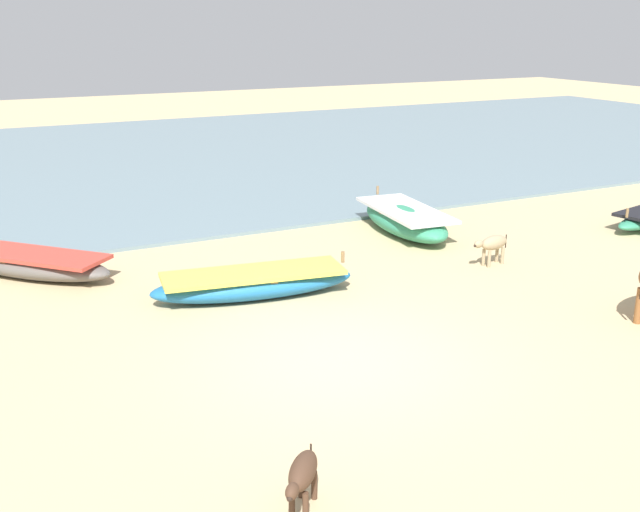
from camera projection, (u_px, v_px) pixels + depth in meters
name	position (u px, v px, depth m)	size (l,w,h in m)	color
ground	(342.00, 359.00, 10.61)	(80.00, 80.00, 0.00)	tan
sea_water	(101.00, 164.00, 24.67)	(60.00, 20.00, 0.08)	slate
fishing_boat_2	(405.00, 220.00, 16.72)	(1.51, 3.27, 0.78)	#338C66
fishing_boat_3	(254.00, 283.00, 12.89)	(3.60, 1.48, 0.66)	#1E669E
fishing_boat_5	(30.00, 263.00, 13.95)	(3.03, 3.16, 0.66)	#5B5651
calf_near_dark	(302.00, 474.00, 7.23)	(0.66, 0.74, 0.55)	#4C3323
calf_far_dun	(493.00, 244.00, 14.54)	(0.90, 0.36, 0.59)	tan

